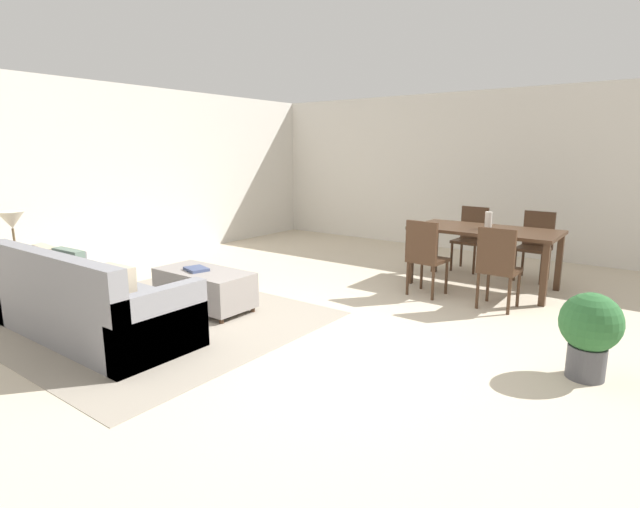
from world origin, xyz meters
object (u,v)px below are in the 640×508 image
(side_table, at_px, (18,270))
(dining_table, at_px, (484,235))
(dining_chair_far_left, at_px, (471,235))
(couch, at_px, (90,306))
(table_lamp, at_px, (12,222))
(dining_chair_far_right, at_px, (536,242))
(book_on_ottoman, at_px, (196,269))
(potted_plant, at_px, (590,329))
(dining_chair_near_right, at_px, (498,264))
(dining_chair_near_left, at_px, (425,254))
(vase_centerpiece, at_px, (488,220))
(ottoman_table, at_px, (204,287))

(side_table, height_order, dining_table, dining_table)
(dining_chair_far_left, bearing_deg, couch, -112.09)
(side_table, xyz_separation_m, table_lamp, (-0.00, 0.00, 0.53))
(table_lamp, xyz_separation_m, dining_chair_far_right, (4.19, 4.76, -0.45))
(book_on_ottoman, bearing_deg, potted_plant, 9.98)
(couch, relative_size, dining_chair_far_right, 2.33)
(table_lamp, bearing_deg, dining_chair_far_right, 48.61)
(couch, bearing_deg, potted_plant, 24.79)
(dining_chair_near_right, xyz_separation_m, dining_chair_far_right, (0.00, 1.65, 0.00))
(potted_plant, bearing_deg, dining_chair_near_right, 130.54)
(side_table, bearing_deg, book_on_ottoman, 37.79)
(side_table, relative_size, table_lamp, 1.07)
(dining_chair_near_right, xyz_separation_m, book_on_ottoman, (-2.66, -1.93, -0.07))
(couch, height_order, dining_chair_near_left, dining_chair_near_left)
(couch, relative_size, side_table, 3.80)
(dining_chair_far_right, bearing_deg, book_on_ottoman, -126.73)
(book_on_ottoman, bearing_deg, dining_table, 51.08)
(dining_chair_near_right, distance_m, vase_centerpiece, 0.97)
(side_table, bearing_deg, dining_chair_far_left, 55.45)
(vase_centerpiece, bearing_deg, table_lamp, -134.06)
(ottoman_table, distance_m, dining_table, 3.50)
(table_lamp, distance_m, dining_chair_near_left, 4.58)
(couch, relative_size, ottoman_table, 1.92)
(ottoman_table, distance_m, dining_chair_far_left, 3.96)
(dining_chair_far_left, distance_m, potted_plant, 3.55)
(dining_table, xyz_separation_m, book_on_ottoman, (-2.23, -2.76, -0.22))
(dining_chair_near_left, xyz_separation_m, book_on_ottoman, (-1.80, -1.94, -0.07))
(side_table, height_order, potted_plant, potted_plant)
(side_table, relative_size, dining_chair_far_left, 0.61)
(couch, xyz_separation_m, side_table, (-1.37, -0.04, 0.15))
(dining_table, distance_m, vase_centerpiece, 0.20)
(table_lamp, relative_size, book_on_ottoman, 2.02)
(ottoman_table, xyz_separation_m, dining_chair_far_right, (2.60, 3.53, 0.27))
(dining_table, bearing_deg, book_on_ottoman, -128.92)
(dining_chair_far_left, relative_size, book_on_ottoman, 3.54)
(side_table, height_order, table_lamp, table_lamp)
(dining_table, xyz_separation_m, dining_chair_near_right, (0.43, -0.84, -0.15))
(ottoman_table, bearing_deg, side_table, -142.38)
(side_table, relative_size, dining_chair_far_right, 0.61)
(ottoman_table, relative_size, vase_centerpiece, 5.17)
(ottoman_table, distance_m, potted_plant, 3.73)
(dining_table, bearing_deg, dining_chair_far_left, 118.79)
(dining_table, bearing_deg, vase_centerpiece, -26.47)
(side_table, relative_size, potted_plant, 0.83)
(dining_chair_near_left, height_order, potted_plant, dining_chair_near_left)
(dining_chair_near_left, height_order, vase_centerpiece, vase_centerpiece)
(dining_chair_near_left, bearing_deg, vase_centerpiece, 59.57)
(ottoman_table, height_order, potted_plant, potted_plant)
(dining_table, height_order, book_on_ottoman, dining_table)
(dining_chair_far_right, height_order, vase_centerpiece, vase_centerpiece)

